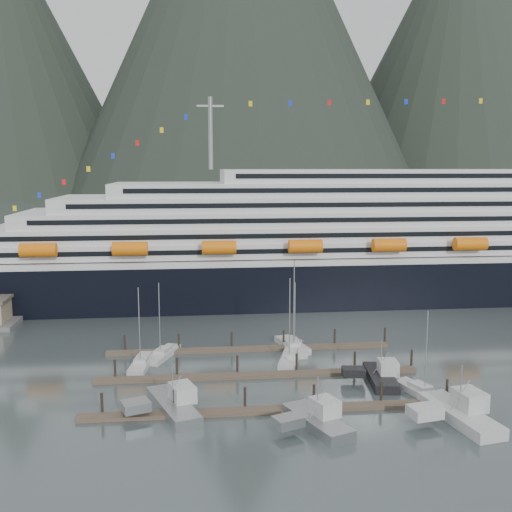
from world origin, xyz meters
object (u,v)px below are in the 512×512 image
object	(u,v)px
trawler_b	(316,420)
sailboat_g	(292,347)
cruise_ship	(381,247)
sailboat_f	(292,345)
sailboat_e	(163,355)
trawler_a	(172,404)
sailboat_h	(420,392)
trawler_e	(380,376)
sailboat_b	(142,364)
sailboat_c	(290,359)
trawler_d	(459,413)

from	to	relation	value
trawler_b	sailboat_g	bearing A→B (deg)	-26.33
cruise_ship	sailboat_f	bearing A→B (deg)	-125.74
sailboat_e	trawler_a	world-z (taller)	sailboat_e
sailboat_e	sailboat_f	size ratio (longest dim) A/B	1.07
sailboat_h	trawler_e	size ratio (longest dim) A/B	1.15
sailboat_g	trawler_b	world-z (taller)	sailboat_g
sailboat_f	sailboat_g	xyz separation A→B (m)	(-0.18, -0.91, 0.02)
trawler_a	sailboat_b	bearing A→B (deg)	-3.19
trawler_b	sailboat_c	bearing A→B (deg)	-24.17
sailboat_h	trawler_d	size ratio (longest dim) A/B	0.92
sailboat_h	trawler_b	xyz separation A→B (m)	(-16.31, -8.71, 0.48)
sailboat_e	sailboat_g	size ratio (longest dim) A/B	0.81
sailboat_b	sailboat_c	world-z (taller)	sailboat_c
sailboat_g	trawler_b	bearing A→B (deg)	171.95
sailboat_g	sailboat_h	size ratio (longest dim) A/B	1.30
sailboat_b	sailboat_g	world-z (taller)	sailboat_g
sailboat_c	sailboat_f	bearing A→B (deg)	3.85
trawler_a	sailboat_g	bearing A→B (deg)	-58.64
cruise_ship	sailboat_c	world-z (taller)	cruise_ship
trawler_b	trawler_d	xyz separation A→B (m)	(17.80, 0.02, 0.07)
sailboat_c	trawler_d	size ratio (longest dim) A/B	1.06
cruise_ship	sailboat_b	bearing A→B (deg)	-139.23
cruise_ship	sailboat_e	size ratio (longest dim) A/B	16.13
trawler_a	trawler_b	bearing A→B (deg)	-130.45
sailboat_b	sailboat_g	size ratio (longest dim) A/B	0.82
sailboat_e	trawler_e	xyz separation A→B (m)	(31.88, -14.83, 0.46)
sailboat_c	sailboat_e	size ratio (longest dim) A/B	1.09
sailboat_c	trawler_a	bearing A→B (deg)	150.60
sailboat_f	trawler_a	world-z (taller)	sailboat_f
cruise_ship	trawler_e	distance (m)	59.72
trawler_a	trawler_d	distance (m)	35.79
sailboat_c	sailboat_e	xyz separation A→B (m)	(-20.42, 4.38, -0.02)
sailboat_b	trawler_a	size ratio (longest dim) A/B	1.01
trawler_e	sailboat_b	bearing A→B (deg)	79.43
trawler_d	sailboat_f	bearing A→B (deg)	15.06
sailboat_h	sailboat_c	bearing A→B (deg)	24.80
sailboat_e	sailboat_g	bearing A→B (deg)	-63.49
sailboat_e	trawler_a	distance (m)	22.36
sailboat_e	sailboat_g	distance (m)	21.87
sailboat_e	trawler_b	bearing A→B (deg)	-124.20
trawler_d	trawler_b	bearing A→B (deg)	79.12
cruise_ship	trawler_a	xyz separation A→B (m)	(-47.35, -63.35, -11.15)
cruise_ship	trawler_b	distance (m)	76.95
sailboat_c	sailboat_h	xyz separation A→B (m)	(15.48, -15.79, -0.02)
sailboat_h	trawler_d	xyz separation A→B (m)	(1.49, -8.69, 0.55)
cruise_ship	sailboat_h	xyz separation A→B (m)	(-13.67, -61.28, -11.63)
trawler_d	sailboat_c	bearing A→B (deg)	23.79
sailboat_b	sailboat_h	distance (m)	42.08
cruise_ship	sailboat_c	xyz separation A→B (m)	(-29.15, -45.49, -11.61)
sailboat_f	trawler_b	size ratio (longest dim) A/B	1.08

